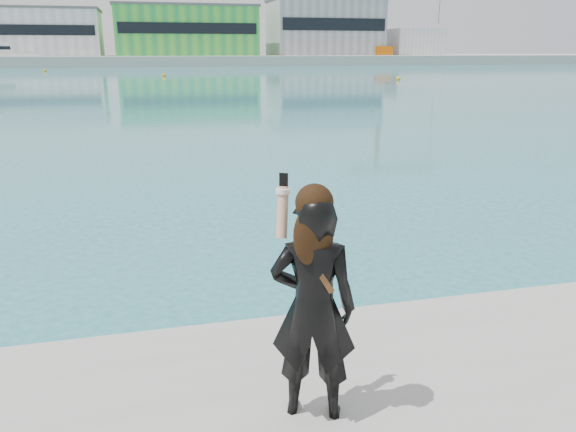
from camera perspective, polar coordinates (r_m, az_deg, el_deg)
name	(u,v)px	position (r m, az deg, el deg)	size (l,w,h in m)	color
far_quay	(151,60)	(133.86, -13.78, 15.14)	(320.00, 40.00, 2.00)	#9E9E99
warehouse_white	(41,32)	(133.40, -23.84, 16.73)	(24.48, 15.35, 9.50)	silver
warehouse_green	(186,31)	(132.23, -10.32, 18.04)	(30.60, 16.36, 10.50)	green
warehouse_grey_right	(324,27)	(138.36, 3.72, 18.60)	(25.50, 15.35, 12.50)	gray
ancillary_shed	(414,42)	(144.66, 12.66, 16.87)	(12.00, 10.00, 6.00)	silver
flagpole_right	(255,34)	(127.13, -3.39, 18.01)	(1.28, 0.16, 8.00)	silver
buoy_near	(164,77)	(74.47, -12.48, 13.66)	(0.50, 0.50, 0.50)	#EAA20C
buoy_far	(45,72)	(96.53, -23.45, 13.30)	(0.50, 0.50, 0.50)	#EAA20C
buoy_extra	(398,80)	(65.32, 11.14, 13.38)	(0.50, 0.50, 0.50)	#EAA20C
woman	(313,302)	(3.82, 2.55, -8.68)	(0.68, 0.56, 1.70)	black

